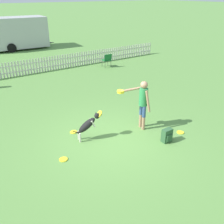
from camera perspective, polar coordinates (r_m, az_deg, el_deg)
The scene contains 10 objects.
ground_plane at distance 7.93m, azimuth -0.07°, elevation -6.29°, with size 240.00×240.00×0.00m, color #5B8C42.
handler_person at distance 8.16m, azimuth 6.85°, elevation 2.82°, with size 0.92×0.83×1.67m.
leaping_dog at distance 7.74m, azimuth -5.43°, elevation -2.77°, with size 1.03×0.42×0.91m.
frisbee_near_handler at distance 8.40m, azimuth -8.79°, elevation -4.52°, with size 0.24×0.24×0.02m.
frisbee_near_dog at distance 8.59m, azimuth 15.35°, elevation -4.51°, with size 0.24×0.24×0.02m.
frisbee_midfield at distance 7.17m, azimuth -11.05°, elevation -10.57°, with size 0.24×0.24×0.02m.
backpack_on_grass at distance 7.90m, azimuth 12.47°, elevation -5.27°, with size 0.32×0.23×0.43m.
picket_fence at distance 14.99m, azimuth -19.03°, elevation 9.66°, with size 18.81×0.04×0.83m.
folding_chair_center at distance 15.66m, azimuth -1.14°, elevation 11.97°, with size 0.53×0.54×0.83m.
equipment_trailer at distance 22.33m, azimuth -21.36°, elevation 16.54°, with size 5.73×2.48×2.47m.
Camera 1 is at (-3.82, -5.54, 4.19)m, focal length 40.00 mm.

